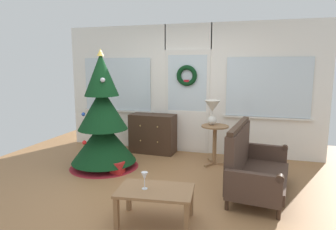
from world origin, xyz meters
The scene contains 10 objects.
ground_plane centered at (0.00, 0.00, 0.00)m, with size 6.76×6.76×0.00m, color #996B42.
back_wall_with_door centered at (0.00, 2.08, 1.28)m, with size 5.20×0.19×2.55m.
christmas_tree centered at (-1.16, 0.71, 0.75)m, with size 1.18×1.18×2.02m.
dresser_cabinet centered at (-0.64, 1.79, 0.39)m, with size 0.91×0.46×0.78m.
settee_sofa centered at (1.32, 0.36, 0.38)m, with size 0.86×1.51×0.96m.
side_table centered at (0.66, 1.40, 0.50)m, with size 0.50×0.48×0.70m.
table_lamp centered at (0.60, 1.44, 0.99)m, with size 0.28×0.28×0.44m.
coffee_table centered at (0.31, -0.80, 0.33)m, with size 0.90×0.61×0.39m.
wine_glass centered at (0.19, -0.82, 0.53)m, with size 0.08×0.08×0.20m.
gift_box centered at (-0.78, 0.46, 0.10)m, with size 0.19×0.17×0.19m, color red.
Camera 1 is at (1.35, -3.78, 1.76)m, focal length 32.08 mm.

